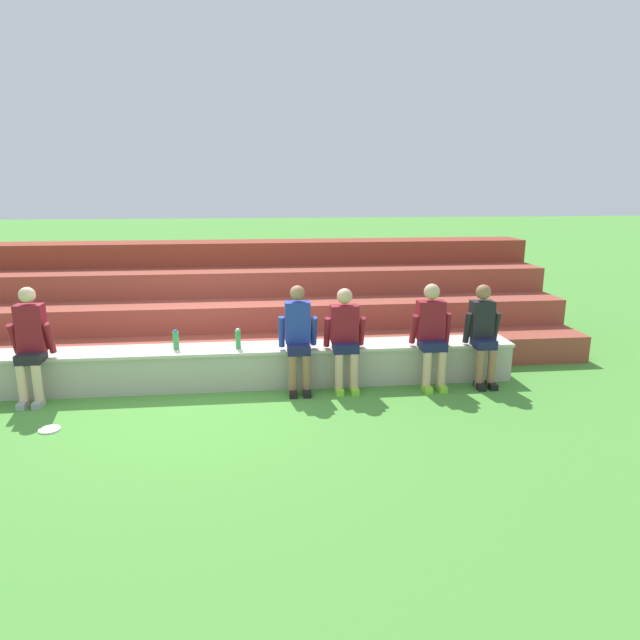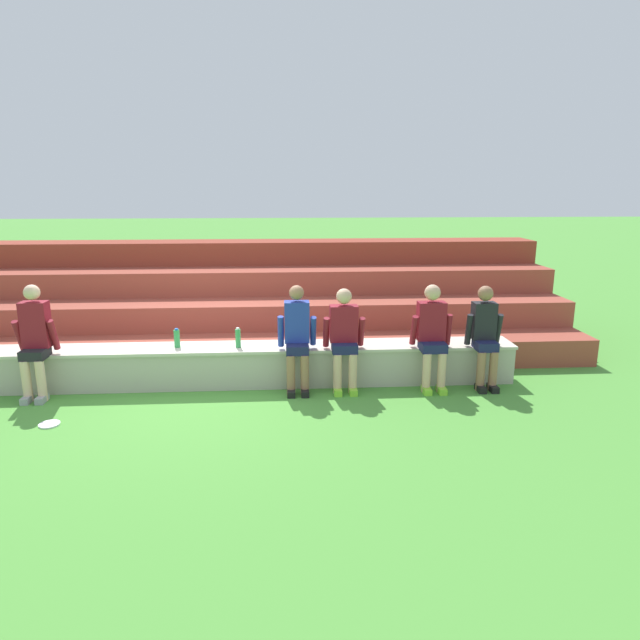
{
  "view_description": "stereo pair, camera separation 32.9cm",
  "coord_description": "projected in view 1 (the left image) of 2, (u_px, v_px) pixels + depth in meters",
  "views": [
    {
      "loc": [
        0.79,
        -6.91,
        2.64
      ],
      "look_at": [
        1.59,
        0.27,
        0.88
      ],
      "focal_mm": 31.08,
      "sensor_mm": 36.0,
      "label": 1
    },
    {
      "loc": [
        1.12,
        -6.94,
        2.64
      ],
      "look_at": [
        1.59,
        0.27,
        0.88
      ],
      "focal_mm": 31.08,
      "sensor_mm": 36.0,
      "label": 2
    }
  ],
  "objects": [
    {
      "name": "person_left_of_center",
      "position": [
        298.0,
        336.0,
        7.17
      ],
      "size": [
        0.5,
        0.51,
        1.39
      ],
      "color": "#996B4C",
      "rests_on": "ground"
    },
    {
      "name": "brick_bleachers",
      "position": [
        214.0,
        306.0,
        9.56
      ],
      "size": [
        11.51,
        3.11,
        1.64
      ],
      "color": "#9A4334",
      "rests_on": "ground"
    },
    {
      "name": "frisbee",
      "position": [
        50.0,
        429.0,
        6.12
      ],
      "size": [
        0.23,
        0.23,
        0.02
      ],
      "primitive_type": "cylinder",
      "color": "white",
      "rests_on": "ground"
    },
    {
      "name": "person_center",
      "position": [
        345.0,
        336.0,
        7.23
      ],
      "size": [
        0.54,
        0.48,
        1.34
      ],
      "color": "#DBAD89",
      "rests_on": "ground"
    },
    {
      "name": "stone_seating_wall",
      "position": [
        202.0,
        366.0,
        7.4
      ],
      "size": [
        8.47,
        0.57,
        0.53
      ],
      "color": "#B7AF9E",
      "rests_on": "ground"
    },
    {
      "name": "person_far_left",
      "position": [
        31.0,
        342.0,
        6.79
      ],
      "size": [
        0.5,
        0.49,
        1.44
      ],
      "color": "beige",
      "rests_on": "ground"
    },
    {
      "name": "ground_plane",
      "position": [
        201.0,
        393.0,
        7.21
      ],
      "size": [
        80.0,
        80.0,
        0.0
      ],
      "primitive_type": "plane",
      "color": "#4C9338"
    },
    {
      "name": "person_far_right",
      "position": [
        483.0,
        332.0,
        7.42
      ],
      "size": [
        0.48,
        0.5,
        1.36
      ],
      "color": "#996B4C",
      "rests_on": "ground"
    },
    {
      "name": "water_bottle_mid_left",
      "position": [
        238.0,
        339.0,
        7.31
      ],
      "size": [
        0.07,
        0.07,
        0.27
      ],
      "color": "green",
      "rests_on": "stone_seating_wall"
    },
    {
      "name": "water_bottle_mid_right",
      "position": [
        176.0,
        340.0,
        7.28
      ],
      "size": [
        0.08,
        0.08,
        0.26
      ],
      "color": "green",
      "rests_on": "stone_seating_wall"
    },
    {
      "name": "person_right_of_center",
      "position": [
        432.0,
        332.0,
        7.33
      ],
      "size": [
        0.54,
        0.52,
        1.38
      ],
      "color": "#DBAD89",
      "rests_on": "ground"
    }
  ]
}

